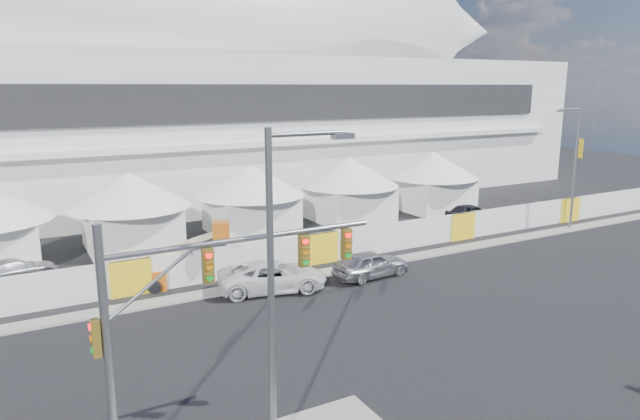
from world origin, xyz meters
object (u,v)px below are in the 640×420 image
lot_car_c (14,271)px  streetlight_median (279,278)px  pickup_curb (273,276)px  traffic_mast (172,332)px  streetlight_curb (574,159)px  lot_car_b (470,213)px  boom_lift (147,269)px  sedan_silver (371,264)px

lot_car_c → streetlight_median: bearing=179.0°
pickup_curb → traffic_mast: traffic_mast is taller
streetlight_curb → traffic_mast: bearing=-158.9°
lot_car_b → lot_car_c: (-34.20, 1.52, -0.08)m
lot_car_b → boom_lift: 27.69m
sedan_silver → lot_car_b: size_ratio=1.06×
traffic_mast → boom_lift: 17.04m
traffic_mast → streetlight_median: (2.76, -1.45, 1.62)m
streetlight_median → boom_lift: size_ratio=1.32×
pickup_curb → boom_lift: boom_lift is taller
lot_car_b → traffic_mast: 36.12m
streetlight_median → streetlight_curb: 35.58m
lot_car_c → lot_car_b: bearing=-110.2°
sedan_silver → pickup_curb: 6.15m
streetlight_curb → boom_lift: (-32.34, 3.00, -4.66)m
sedan_silver → lot_car_b: 17.31m
streetlight_median → boom_lift: 18.61m
traffic_mast → boom_lift: size_ratio=1.16×
boom_lift → lot_car_c: bearing=167.7°
streetlight_curb → boom_lift: size_ratio=1.28×
sedan_silver → streetlight_median: size_ratio=0.48×
pickup_curb → sedan_silver: bearing=-82.8°
sedan_silver → lot_car_b: bearing=-66.7°
lot_car_c → boom_lift: bearing=-141.6°
traffic_mast → streetlight_curb: streetlight_curb is taller
sedan_silver → pickup_curb: (-6.11, 0.74, 0.02)m
lot_car_c → streetlight_median: streetlight_median is taller
sedan_silver → boom_lift: 13.07m
sedan_silver → streetlight_curb: size_ratio=0.49×
lot_car_b → sedan_silver: bearing=116.9°
lot_car_b → traffic_mast: (-30.23, -19.46, 3.51)m
streetlight_median → streetlight_curb: bearing=24.9°
boom_lift → lot_car_b: bearing=27.8°
pickup_curb → traffic_mast: size_ratio=0.69×
streetlight_curb → boom_lift: streetlight_curb is taller
pickup_curb → lot_car_c: bearing=69.8°
pickup_curb → streetlight_curb: (26.34, 1.17, 4.81)m
pickup_curb → lot_car_b: 22.68m
sedan_silver → boom_lift: boom_lift is taller
traffic_mast → sedan_silver: bearing=38.1°
pickup_curb → lot_car_c: 15.34m
lot_car_b → streetlight_curb: size_ratio=0.47×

